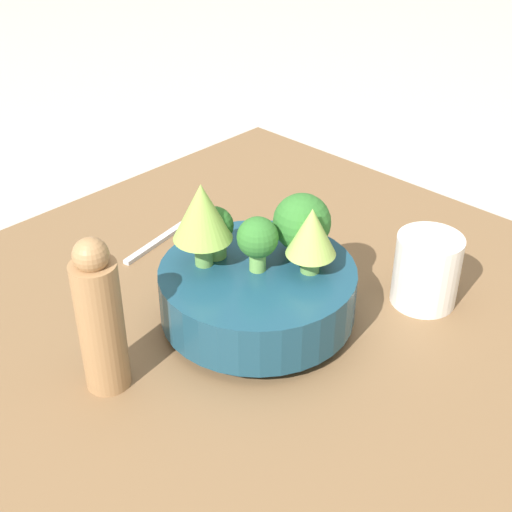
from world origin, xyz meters
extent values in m
plane|color=#ADA89E|center=(0.00, 0.00, 0.00)|extent=(6.00, 6.00, 0.00)
cube|color=brown|center=(0.00, 0.00, 0.02)|extent=(0.91, 0.89, 0.04)
cylinder|color=navy|center=(0.00, -0.01, 0.05)|extent=(0.11, 0.11, 0.01)
cylinder|color=navy|center=(0.00, -0.01, 0.09)|extent=(0.24, 0.24, 0.06)
cylinder|color=#609347|center=(0.04, -0.07, 0.14)|extent=(0.02, 0.02, 0.04)
cone|color=#84AD47|center=(0.04, -0.07, 0.19)|extent=(0.07, 0.07, 0.07)
cylinder|color=#609347|center=(-0.04, 0.03, 0.13)|extent=(0.02, 0.02, 0.02)
cone|color=#93B751|center=(-0.04, 0.03, 0.17)|extent=(0.06, 0.06, 0.06)
cylinder|color=#6BA34C|center=(-0.06, 0.00, 0.13)|extent=(0.03, 0.03, 0.02)
sphere|color=#2D6B28|center=(-0.06, 0.00, 0.17)|extent=(0.07, 0.07, 0.07)
cylinder|color=#6BA34C|center=(0.01, -0.07, 0.13)|extent=(0.03, 0.03, 0.03)
sphere|color=#286023|center=(0.01, -0.07, 0.16)|extent=(0.05, 0.05, 0.05)
cylinder|color=#6BA34C|center=(0.00, -0.01, 0.13)|extent=(0.02, 0.02, 0.03)
sphere|color=#2D6B28|center=(0.00, -0.01, 0.16)|extent=(0.05, 0.05, 0.05)
cylinder|color=silver|center=(-0.18, 0.11, 0.09)|extent=(0.08, 0.08, 0.09)
cylinder|color=#997047|center=(0.19, -0.06, 0.12)|extent=(0.05, 0.05, 0.16)
sphere|color=#997047|center=(0.19, -0.06, 0.21)|extent=(0.04, 0.04, 0.04)
cube|color=silver|center=(-0.05, -0.25, 0.05)|extent=(0.17, 0.04, 0.01)
camera|label=1|loc=(0.51, 0.47, 0.59)|focal=50.00mm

